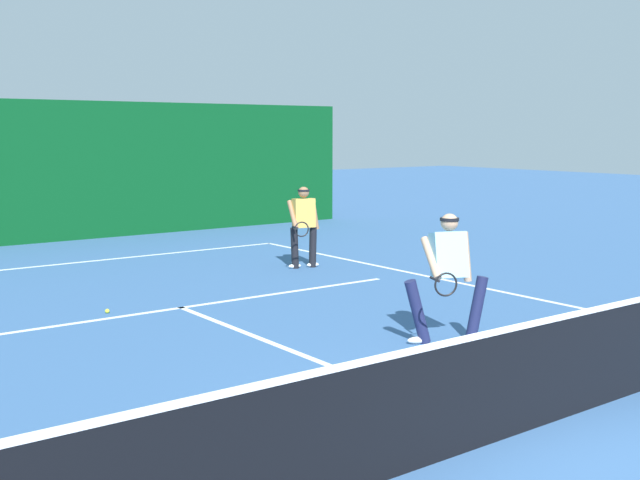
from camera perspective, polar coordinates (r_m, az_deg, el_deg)
ground_plane at (r=7.30m, az=13.66°, el=-13.74°), size 80.00×80.00×0.00m
court_line_baseline_far at (r=16.78m, az=-17.84°, el=-1.63°), size 9.74×0.10×0.01m
court_line_service at (r=12.17m, az=-10.06°, el=-4.87°), size 7.94×0.10×0.01m
court_line_centre at (r=9.54m, az=-1.43°, el=-8.32°), size 0.10×6.40×0.01m
tennis_net at (r=7.13m, az=13.79°, el=-9.87°), size 10.68×0.09×1.06m
player_near at (r=10.02m, az=9.32°, el=-2.30°), size 1.17×0.86×1.66m
player_far at (r=15.36m, az=-1.20°, el=1.21°), size 0.88×0.83×1.60m
tennis_ball at (r=12.05m, az=-15.23°, el=-5.01°), size 0.07×0.07×0.07m
back_fence_windscreen at (r=19.84m, az=-21.25°, el=4.60°), size 18.73×0.12×3.43m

